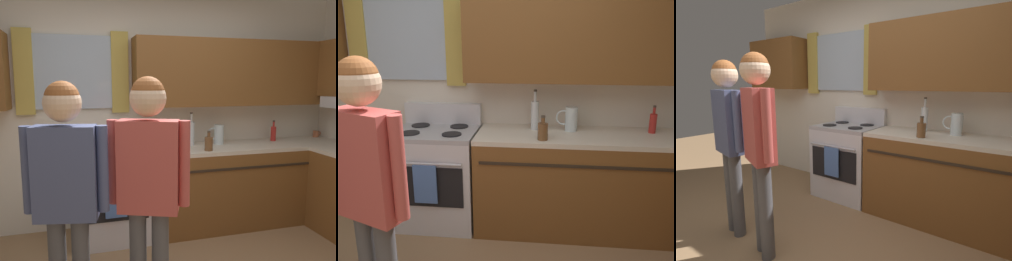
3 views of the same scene
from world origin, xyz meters
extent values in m
cube|color=silver|center=(0.00, 1.90, 1.30)|extent=(4.60, 0.10, 2.60)
cube|color=silver|center=(-0.76, 1.83, 1.70)|extent=(0.77, 0.03, 0.75)
cube|color=gold|center=(-1.23, 1.82, 1.70)|extent=(0.18, 0.04, 0.85)
cube|color=gold|center=(-0.28, 1.82, 1.70)|extent=(0.18, 0.04, 0.85)
cube|color=brown|center=(1.07, 1.69, 1.70)|extent=(2.45, 0.32, 0.72)
cube|color=brown|center=(1.14, 1.54, 0.43)|extent=(2.33, 0.62, 0.86)
cube|color=beige|center=(1.14, 1.54, 0.88)|extent=(2.33, 0.62, 0.04)
cube|color=#2D2319|center=(1.14, 1.23, 0.72)|extent=(2.21, 0.01, 0.02)
cube|color=silver|center=(-0.42, 1.54, 0.43)|extent=(0.75, 0.62, 0.86)
cube|color=black|center=(-0.42, 1.23, 0.48)|extent=(0.63, 0.01, 0.36)
cylinder|color=#ADADB2|center=(-0.42, 1.20, 0.70)|extent=(0.63, 0.02, 0.02)
cube|color=#ADADB2|center=(-0.42, 1.54, 0.88)|extent=(0.75, 0.62, 0.04)
cube|color=silver|center=(-0.42, 1.81, 1.00)|extent=(0.75, 0.08, 0.20)
cylinder|color=black|center=(-0.61, 1.40, 0.91)|extent=(0.17, 0.17, 0.01)
cylinder|color=black|center=(-0.24, 1.40, 0.91)|extent=(0.17, 0.17, 0.01)
cylinder|color=black|center=(-0.61, 1.68, 0.91)|extent=(0.17, 0.17, 0.01)
cylinder|color=black|center=(-0.24, 1.68, 0.91)|extent=(0.17, 0.17, 0.01)
cube|color=#4C72B7|center=(-0.42, 1.19, 0.52)|extent=(0.20, 0.02, 0.34)
cylinder|color=silver|center=(0.47, 1.66, 1.03)|extent=(0.07, 0.07, 0.26)
cylinder|color=silver|center=(0.47, 1.66, 1.21)|extent=(0.03, 0.03, 0.09)
cylinder|color=#3F382D|center=(0.47, 1.66, 1.26)|extent=(0.03, 0.03, 0.02)
cylinder|color=red|center=(1.51, 1.66, 0.99)|extent=(0.06, 0.06, 0.17)
cylinder|color=red|center=(1.51, 1.66, 1.10)|extent=(0.02, 0.02, 0.06)
cylinder|color=#3F382D|center=(1.51, 1.66, 1.14)|extent=(0.03, 0.03, 0.02)
cylinder|color=brown|center=(0.55, 1.34, 0.97)|extent=(0.08, 0.08, 0.14)
cylinder|color=brown|center=(0.55, 1.34, 1.06)|extent=(0.03, 0.03, 0.05)
cylinder|color=#3F382D|center=(0.55, 1.34, 1.10)|extent=(0.04, 0.04, 0.02)
cylinder|color=#B76642|center=(2.20, 1.76, 0.94)|extent=(0.07, 0.07, 0.08)
torus|color=#B76642|center=(2.24, 1.76, 0.94)|extent=(0.06, 0.01, 0.06)
cylinder|color=silver|center=(0.80, 1.65, 1.01)|extent=(0.11, 0.11, 0.22)
torus|color=silver|center=(0.73, 1.65, 1.02)|extent=(0.14, 0.02, 0.14)
cube|color=#47517A|center=(-0.82, 0.21, 1.07)|extent=(0.39, 0.23, 0.56)
cylinder|color=#47517A|center=(-0.61, 0.17, 1.09)|extent=(0.07, 0.07, 0.52)
cylinder|color=#47517A|center=(-1.03, 0.26, 1.09)|extent=(0.07, 0.07, 0.52)
sphere|color=beige|center=(-0.82, 0.21, 1.48)|extent=(0.22, 0.22, 0.22)
sphere|color=brown|center=(-0.82, 0.21, 1.51)|extent=(0.20, 0.20, 0.20)
cube|color=#BF4C47|center=(-0.33, 0.17, 1.09)|extent=(0.40, 0.28, 0.57)
cylinder|color=#BF4C47|center=(-0.13, 0.09, 1.11)|extent=(0.07, 0.07, 0.52)
cylinder|color=#BF4C47|center=(-0.54, 0.25, 1.11)|extent=(0.07, 0.07, 0.52)
sphere|color=beige|center=(-0.33, 0.17, 1.51)|extent=(0.22, 0.22, 0.22)
sphere|color=brown|center=(-0.33, 0.17, 1.53)|extent=(0.20, 0.20, 0.20)
camera|label=1|loc=(-0.75, -1.76, 1.60)|focal=35.49mm
camera|label=2|loc=(0.54, -1.36, 1.72)|focal=36.34mm
camera|label=3|loc=(1.30, -1.03, 1.40)|focal=27.01mm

